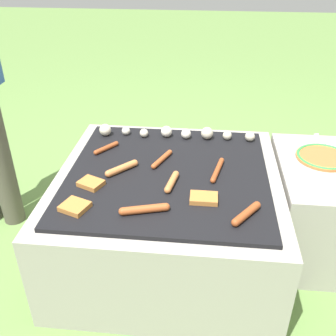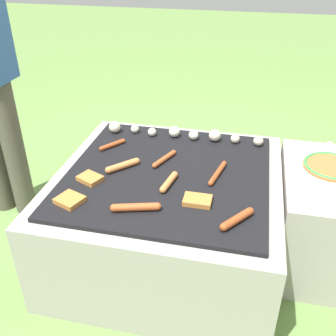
% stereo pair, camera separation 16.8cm
% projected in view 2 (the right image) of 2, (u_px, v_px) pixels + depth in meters
% --- Properties ---
extents(ground_plane, '(14.00, 14.00, 0.00)m').
position_uv_depth(ground_plane, '(168.00, 251.00, 1.92)').
color(ground_plane, '#608442').
extents(grill, '(0.96, 0.96, 0.46)m').
position_uv_depth(grill, '(168.00, 214.00, 1.81)').
color(grill, '#9E998E').
rests_on(grill, ground_plane).
extents(side_ledge, '(0.40, 0.62, 0.46)m').
position_uv_depth(side_ledge, '(323.00, 218.00, 1.78)').
color(side_ledge, '#9E998E').
rests_on(side_ledge, ground_plane).
extents(sausage_front_right, '(0.18, 0.07, 0.03)m').
position_uv_depth(sausage_front_right, '(136.00, 207.00, 1.45)').
color(sausage_front_right, '#A34C23').
rests_on(sausage_front_right, grill).
extents(sausage_back_right, '(0.12, 0.13, 0.03)m').
position_uv_depth(sausage_back_right, '(123.00, 165.00, 1.71)').
color(sausage_back_right, '#C6753D').
rests_on(sausage_back_right, grill).
extents(sausage_back_center, '(0.10, 0.12, 0.02)m').
position_uv_depth(sausage_back_center, '(112.00, 145.00, 1.88)').
color(sausage_back_center, '#93421E').
rests_on(sausage_back_center, grill).
extents(sausage_front_center, '(0.06, 0.20, 0.02)m').
position_uv_depth(sausage_front_center, '(218.00, 173.00, 1.66)').
color(sausage_front_center, '#93421E').
rests_on(sausage_front_center, grill).
extents(sausage_back_left, '(0.08, 0.16, 0.02)m').
position_uv_depth(sausage_back_left, '(164.00, 159.00, 1.76)').
color(sausage_back_left, '#A34C23').
rests_on(sausage_back_left, grill).
extents(sausage_mid_right, '(0.05, 0.15, 0.03)m').
position_uv_depth(sausage_mid_right, '(169.00, 182.00, 1.60)').
color(sausage_mid_right, '#C6753D').
rests_on(sausage_mid_right, grill).
extents(sausage_mid_left, '(0.11, 0.14, 0.03)m').
position_uv_depth(sausage_mid_left, '(237.00, 219.00, 1.39)').
color(sausage_mid_left, '#93421E').
rests_on(sausage_mid_left, grill).
extents(bread_slice_right, '(0.12, 0.11, 0.02)m').
position_uv_depth(bread_slice_right, '(90.00, 178.00, 1.63)').
color(bread_slice_right, '#B27033').
rests_on(bread_slice_right, grill).
extents(bread_slice_center, '(0.11, 0.08, 0.02)m').
position_uv_depth(bread_slice_center, '(197.00, 200.00, 1.49)').
color(bread_slice_center, '#B27033').
rests_on(bread_slice_center, grill).
extents(bread_slice_left, '(0.12, 0.12, 0.02)m').
position_uv_depth(bread_slice_left, '(70.00, 200.00, 1.49)').
color(bread_slice_left, '#B27033').
rests_on(bread_slice_left, grill).
extents(mushroom_row, '(0.78, 0.07, 0.06)m').
position_uv_depth(mushroom_row, '(181.00, 133.00, 1.96)').
color(mushroom_row, beige).
rests_on(mushroom_row, grill).
extents(plate_colorful, '(0.25, 0.25, 0.02)m').
position_uv_depth(plate_colorful, '(332.00, 166.00, 1.71)').
color(plate_colorful, orange).
rests_on(plate_colorful, side_ledge).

